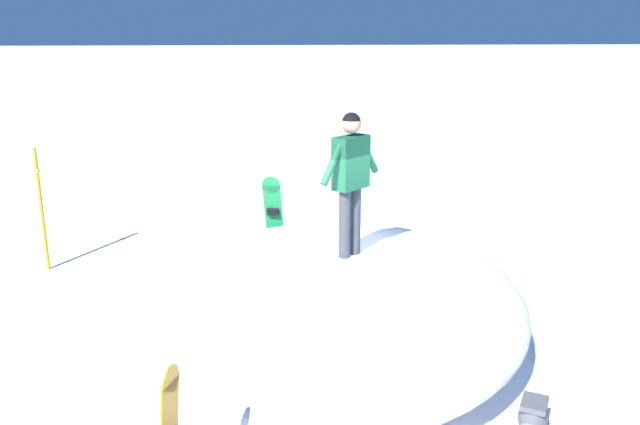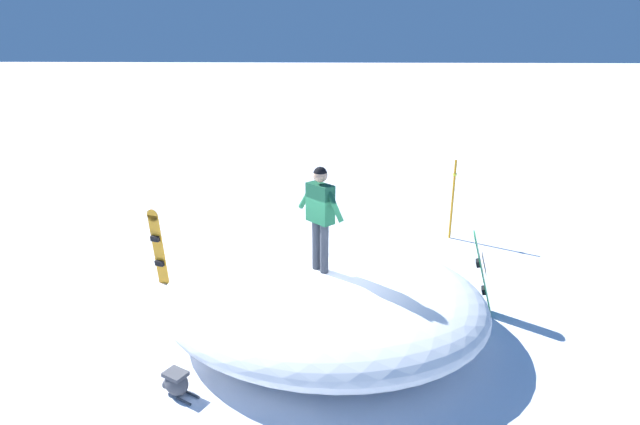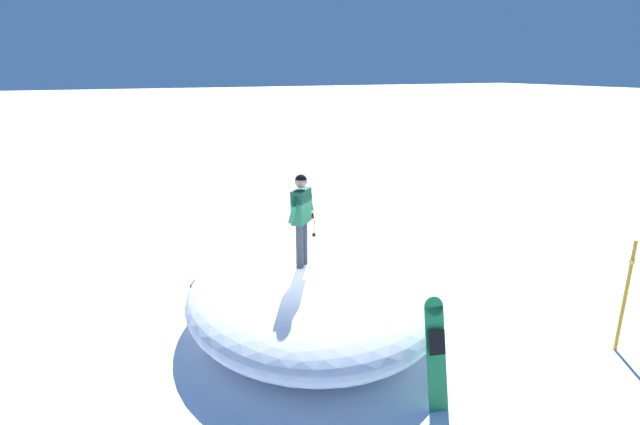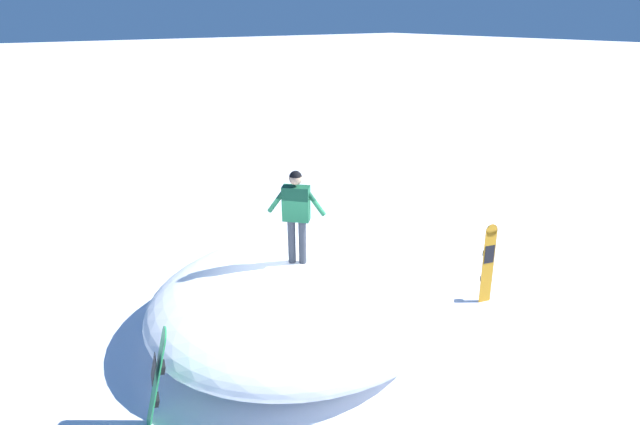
# 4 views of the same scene
# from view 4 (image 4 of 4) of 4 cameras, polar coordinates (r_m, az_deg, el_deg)

# --- Properties ---
(ground) EXTENTS (240.00, 240.00, 0.00)m
(ground) POSITION_cam_4_polar(r_m,az_deg,el_deg) (8.88, -3.82, -13.68)
(ground) COLOR white
(snow_mound) EXTENTS (6.13, 6.73, 1.25)m
(snow_mound) POSITION_cam_4_polar(r_m,az_deg,el_deg) (8.45, -2.04, -10.61)
(snow_mound) COLOR white
(snow_mound) RESTS_ON ground
(snowboarder_standing) EXTENTS (0.81, 0.80, 1.76)m
(snowboarder_standing) POSITION_cam_4_polar(r_m,az_deg,el_deg) (7.79, -3.04, 0.46)
(snowboarder_standing) COLOR #333842
(snowboarder_standing) RESTS_ON snow_mound
(snowboard_primary_upright) EXTENTS (0.39, 0.53, 1.64)m
(snowboard_primary_upright) POSITION_cam_4_polar(r_m,az_deg,el_deg) (6.90, -20.12, -19.27)
(snowboard_primary_upright) COLOR #1E8C47
(snowboard_primary_upright) RESTS_ON ground
(snowboard_secondary_upright) EXTENTS (0.25, 0.30, 1.70)m
(snowboard_secondary_upright) POSITION_cam_4_polar(r_m,az_deg,el_deg) (9.59, 20.69, -6.00)
(snowboard_secondary_upright) COLOR orange
(snowboard_secondary_upright) RESTS_ON ground
(backpack_near) EXTENTS (0.47, 0.60, 0.37)m
(backpack_near) POSITION_cam_4_polar(r_m,az_deg,el_deg) (10.97, 1.26, -4.54)
(backpack_near) COLOR #4C4C51
(backpack_near) RESTS_ON ground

